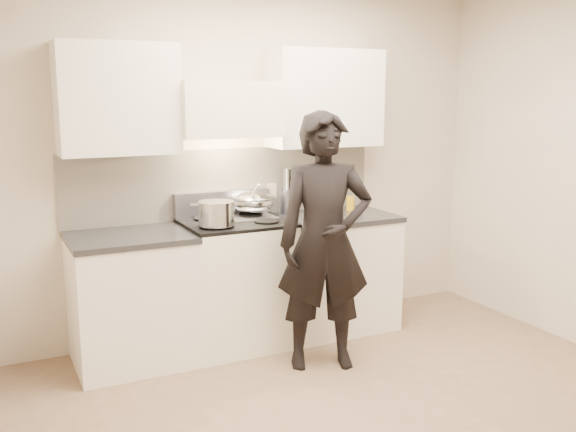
{
  "coord_description": "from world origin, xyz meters",
  "views": [
    {
      "loc": [
        -1.99,
        -2.87,
        1.86
      ],
      "look_at": [
        -0.06,
        1.05,
        1.02
      ],
      "focal_mm": 40.0,
      "sensor_mm": 36.0,
      "label": 1
    }
  ],
  "objects": [
    {
      "name": "counter_right",
      "position": [
        0.53,
        1.43,
        0.46
      ],
      "size": [
        0.92,
        0.67,
        0.92
      ],
      "color": "white",
      "rests_on": "ground"
    },
    {
      "name": "wok",
      "position": [
        -0.1,
        1.57,
        1.05
      ],
      "size": [
        0.33,
        0.4,
        0.26
      ],
      "color": "#B5B5B5",
      "rests_on": "stove"
    },
    {
      "name": "person",
      "position": [
        0.1,
        0.8,
        0.88
      ],
      "size": [
        0.74,
        0.61,
        1.75
      ],
      "primitive_type": "imported",
      "rotation": [
        0.0,
        0.0,
        -0.33
      ],
      "color": "black",
      "rests_on": "ground"
    },
    {
      "name": "stove",
      "position": [
        -0.3,
        1.42,
        0.47
      ],
      "size": [
        0.76,
        0.65,
        0.96
      ],
      "color": "white",
      "rests_on": "ground"
    },
    {
      "name": "spice_jar",
      "position": [
        0.49,
        1.6,
        0.96
      ],
      "size": [
        0.04,
        0.04,
        0.09
      ],
      "color": "orange",
      "rests_on": "counter_right"
    },
    {
      "name": "room_shell",
      "position": [
        -0.06,
        0.37,
        1.6
      ],
      "size": [
        4.04,
        3.54,
        2.7
      ],
      "color": "beige",
      "rests_on": "ground"
    },
    {
      "name": "stock_pot",
      "position": [
        -0.5,
        1.28,
        1.04
      ],
      "size": [
        0.34,
        0.33,
        0.17
      ],
      "color": "#B5B5B5",
      "rests_on": "stove"
    },
    {
      "name": "oil_glass",
      "position": [
        0.75,
        1.54,
        0.98
      ],
      "size": [
        0.07,
        0.07,
        0.12
      ],
      "color": "gold",
      "rests_on": "counter_right"
    },
    {
      "name": "ground_plane",
      "position": [
        0.0,
        0.0,
        0.0
      ],
      "size": [
        4.0,
        4.0,
        0.0
      ],
      "primitive_type": "plane",
      "color": "#886F55"
    },
    {
      "name": "counter_left",
      "position": [
        -1.08,
        1.43,
        0.46
      ],
      "size": [
        0.82,
        0.67,
        0.92
      ],
      "color": "white",
      "rests_on": "ground"
    },
    {
      "name": "utensil_crock",
      "position": [
        0.25,
        1.66,
        1.03
      ],
      "size": [
        0.13,
        0.13,
        0.36
      ],
      "color": "#A5A7BD",
      "rests_on": "counter_right"
    }
  ]
}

